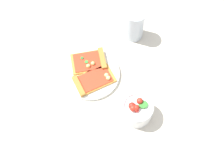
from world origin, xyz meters
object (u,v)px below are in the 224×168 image
object	(u,v)px
pizza_slice_far	(92,81)
paper_napkin	(85,139)
plate	(91,74)
soda_glass	(134,26)
salad_bowl	(137,110)
pizza_slice_near	(91,61)

from	to	relation	value
pizza_slice_far	paper_napkin	size ratio (longest dim) A/B	1.31
plate	paper_napkin	size ratio (longest dim) A/B	1.69
plate	pizza_slice_far	distance (m)	0.04
plate	soda_glass	xyz separation A→B (m)	(0.25, -0.05, 0.05)
salad_bowl	paper_napkin	bearing A→B (deg)	148.23
pizza_slice_far	salad_bowl	bearing A→B (deg)	-96.44
paper_napkin	pizza_slice_near	bearing A→B (deg)	28.92
pizza_slice_far	salad_bowl	size ratio (longest dim) A/B	1.57
salad_bowl	paper_napkin	xyz separation A→B (m)	(-0.17, 0.11, -0.04)
pizza_slice_near	pizza_slice_far	xyz separation A→B (m)	(-0.07, -0.05, -0.00)
plate	salad_bowl	size ratio (longest dim) A/B	2.03
plate	pizza_slice_far	world-z (taller)	pizza_slice_far
pizza_slice_far	paper_napkin	distance (m)	0.22
plate	soda_glass	world-z (taller)	soda_glass
salad_bowl	plate	bearing A→B (deg)	77.75
paper_napkin	pizza_slice_far	bearing A→B (deg)	26.24
plate	pizza_slice_far	bearing A→B (deg)	-134.80
salad_bowl	paper_napkin	distance (m)	0.21
pizza_slice_near	paper_napkin	size ratio (longest dim) A/B	1.23
pizza_slice_near	pizza_slice_far	bearing A→B (deg)	-144.23
pizza_slice_far	soda_glass	world-z (taller)	soda_glass
plate	salad_bowl	distance (m)	0.24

